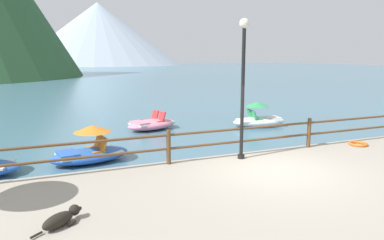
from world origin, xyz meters
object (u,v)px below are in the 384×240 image
object	(u,v)px
life_ring	(358,144)
pedal_boat_1	(152,124)
lamp_post	(243,76)
pedal_boat_2	(259,119)
dog_resting	(61,219)
pedal_boat_0	(90,151)

from	to	relation	value
life_ring	pedal_boat_1	bearing A→B (deg)	126.30
lamp_post	pedal_boat_2	xyz separation A→B (m)	(4.22, 5.59, -2.41)
dog_resting	pedal_boat_2	xyz separation A→B (m)	(9.21, 8.00, -0.16)
dog_resting	pedal_boat_0	world-z (taller)	pedal_boat_0
pedal_boat_2	dog_resting	bearing A→B (deg)	-139.03
pedal_boat_2	pedal_boat_0	bearing A→B (deg)	-160.05
pedal_boat_0	life_ring	bearing A→B (deg)	-18.42
dog_resting	life_ring	xyz separation A→B (m)	(9.36, 2.27, -0.08)
lamp_post	pedal_boat_1	bearing A→B (deg)	96.10
life_ring	pedal_boat_2	distance (m)	5.73
lamp_post	life_ring	bearing A→B (deg)	-1.84
life_ring	pedal_boat_0	bearing A→B (deg)	161.58
lamp_post	pedal_boat_0	world-z (taller)	lamp_post
lamp_post	life_ring	xyz separation A→B (m)	(4.37, -0.14, -2.33)
life_ring	pedal_boat_0	distance (m)	8.75
dog_resting	pedal_boat_1	world-z (taller)	pedal_boat_1
dog_resting	lamp_post	bearing A→B (deg)	25.80
life_ring	pedal_boat_2	bearing A→B (deg)	91.47
pedal_boat_2	life_ring	bearing A→B (deg)	-88.53
pedal_boat_1	dog_resting	bearing A→B (deg)	-114.85
lamp_post	life_ring	size ratio (longest dim) A/B	6.43
pedal_boat_1	pedal_boat_2	size ratio (longest dim) A/B	0.99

